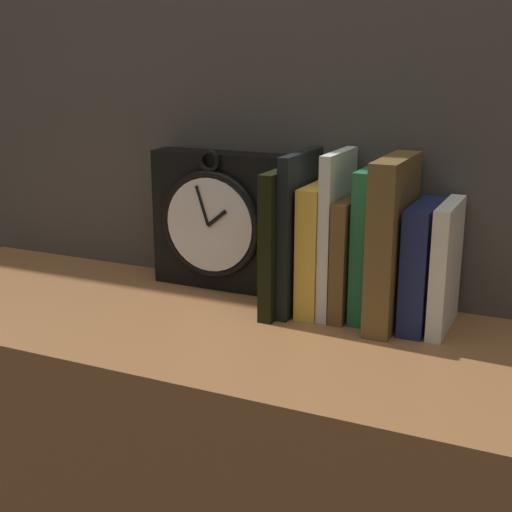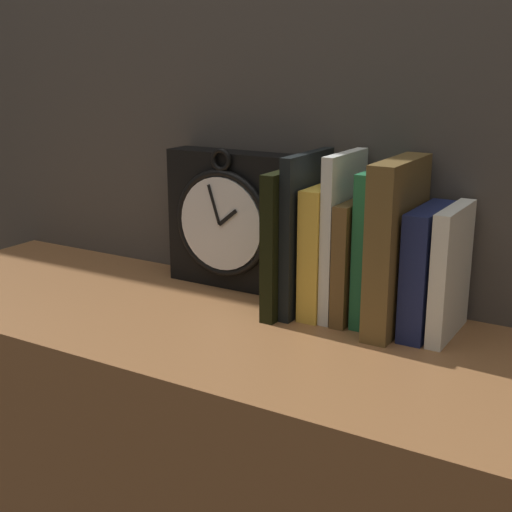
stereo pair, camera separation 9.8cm
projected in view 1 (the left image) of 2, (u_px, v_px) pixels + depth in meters
The scene contains 11 objects.
wall_back at pixel (317, 0), 1.08m from camera, with size 6.00×0.05×2.60m.
clock at pixel (218, 221), 1.18m from camera, with size 0.23×0.07×0.24m.
book_slot0_black at pixel (286, 239), 1.08m from camera, with size 0.02×0.16×0.22m.
book_slot1_black at pixel (300, 232), 1.07m from camera, with size 0.02×0.14×0.24m.
book_slot2_yellow at pixel (320, 248), 1.07m from camera, with size 0.03×0.13×0.19m.
book_slot3_white at pixel (337, 233), 1.06m from camera, with size 0.02×0.13×0.24m.
book_slot4_brown at pixel (350, 257), 1.06m from camera, with size 0.02×0.13×0.18m.
book_slot5_green at pixel (371, 243), 1.04m from camera, with size 0.03×0.12×0.22m.
book_slot6_brown at pixel (392, 242), 1.01m from camera, with size 0.04×0.15×0.24m.
book_slot7_navy at pixel (422, 265), 1.01m from camera, with size 0.04×0.13×0.18m.
book_slot8_white at pixel (446, 267), 1.00m from camera, with size 0.02×0.13×0.18m.
Camera 1 is at (0.40, -0.86, 1.22)m, focal length 50.00 mm.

